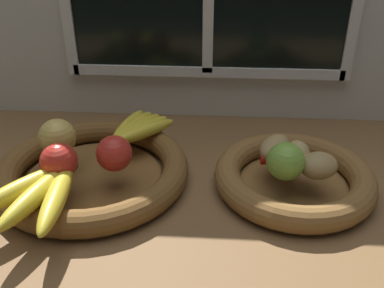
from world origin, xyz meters
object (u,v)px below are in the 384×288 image
Objects in this scene: apple_golden_left at (57,137)px; potato_oblong at (275,148)px; fruit_bowl_left at (93,171)px; banana_bunch_front at (39,192)px; apple_red_right at (114,153)px; apple_red_front at (59,161)px; banana_bunch_back at (136,129)px; lime_near at (286,161)px; chili_pepper at (301,159)px; fruit_bowl_right at (294,178)px; potato_small at (318,166)px; potato_large at (297,155)px.

apple_golden_left is 41.11cm from potato_oblong.
banana_bunch_front is at bearing -109.83° from fruit_bowl_left.
fruit_bowl_left is 8.44cm from apple_red_right.
banana_bunch_back is (10.43, 16.40, -1.84)cm from apple_red_front.
apple_golden_left reaches higher than lime_near.
potato_oblong is at bearing 153.47° from chili_pepper.
potato_small reaches higher than fruit_bowl_right.
fruit_bowl_right is 45.04cm from banana_bunch_front.
lime_near is at bearing -81.35° from potato_oblong.
apple_red_right is (9.01, 3.20, 0.02)cm from apple_red_front.
banana_bunch_back is 37.16cm from potato_small.
fruit_bowl_left is 5.70× the size of apple_red_front.
apple_golden_left is 45.87cm from chili_pepper.
banana_bunch_back is at bearing 161.90° from fruit_bowl_right.
potato_oblong is at bearing 22.19° from banana_bunch_front.
lime_near is (28.75, -14.18, 1.96)cm from banana_bunch_back.
apple_golden_left reaches higher than potato_small.
potato_oblong is (41.07, 1.06, -1.41)cm from apple_golden_left.
apple_golden_left is 0.34× the size of banana_bunch_front.
apple_red_front is 0.32× the size of banana_bunch_front.
potato_large reaches higher than banana_bunch_front.
apple_red_front is at bearing -120.89° from fruit_bowl_left.
apple_golden_left is 0.47× the size of chili_pepper.
banana_bunch_back is (13.35, 8.48, -2.14)cm from apple_golden_left.
potato_small is 1.01× the size of lime_near.
potato_oblong is (-3.65, 2.84, -0.31)cm from potato_large.
fruit_bowl_left is 5.43× the size of potato_small.
apple_red_front is at bearing -171.63° from fruit_bowl_right.
apple_golden_left reaches higher than fruit_bowl_right.
potato_large is at bearing 56.31° from lime_near.
potato_large is 0.97× the size of potato_small.
potato_small is at bearing -0.45° from apple_red_right.
banana_bunch_front reaches higher than banana_bunch_back.
banana_bunch_front is 3.03× the size of potato_small.
potato_small reaches higher than fruit_bowl_left.
apple_red_right is at bearing -168.76° from potato_oblong.
apple_golden_left is at bearing 177.73° from potato_large.
potato_oblong is at bearing 138.58° from potato_small.
apple_golden_left is 1.09× the size of apple_red_right.
fruit_bowl_right is (38.12, -0.00, 0.01)cm from fruit_bowl_left.
apple_red_front reaches higher than fruit_bowl_right.
fruit_bowl_right is 4.40× the size of potato_small.
fruit_bowl_right is 1.83× the size of banana_bunch_back.
potato_small is 9.19cm from potato_oblong.
apple_red_front is 0.40× the size of banana_bunch_back.
apple_golden_left is 0.86× the size of potato_oblong.
potato_large is at bearing 0.00° from fruit_bowl_left.
apple_red_front is at bearing -160.48° from apple_red_right.
banana_bunch_front is (1.85, -14.94, -1.88)cm from apple_golden_left.
fruit_bowl_left is 38.45cm from potato_large.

